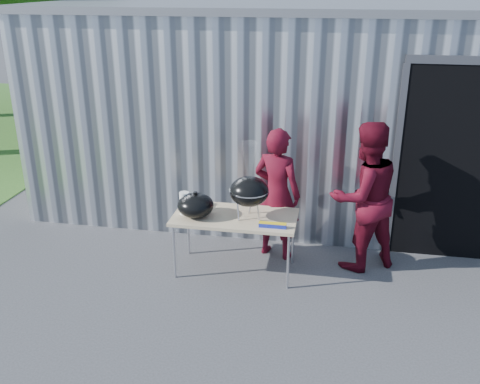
% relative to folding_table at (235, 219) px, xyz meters
% --- Properties ---
extents(ground, '(80.00, 80.00, 0.00)m').
position_rel_folding_table_xyz_m(ground, '(-0.15, -0.81, -0.71)').
color(ground, '#3A3A3D').
extents(building, '(8.20, 6.20, 3.10)m').
position_rel_folding_table_xyz_m(building, '(0.77, 3.77, 0.83)').
color(building, silver).
rests_on(building, ground).
extents(folding_table, '(1.50, 0.75, 0.75)m').
position_rel_folding_table_xyz_m(folding_table, '(0.00, 0.00, 0.00)').
color(folding_table, tan).
rests_on(folding_table, ground).
extents(kettle_grill, '(0.48, 0.48, 0.95)m').
position_rel_folding_table_xyz_m(kettle_grill, '(0.18, -0.04, 0.45)').
color(kettle_grill, black).
rests_on(kettle_grill, folding_table).
extents(grill_lid, '(0.44, 0.44, 0.32)m').
position_rel_folding_table_xyz_m(grill_lid, '(-0.46, -0.10, 0.18)').
color(grill_lid, black).
rests_on(grill_lid, folding_table).
extents(paper_towels, '(0.12, 0.12, 0.28)m').
position_rel_folding_table_xyz_m(paper_towels, '(-0.61, -0.05, 0.18)').
color(paper_towels, white).
rests_on(paper_towels, folding_table).
extents(white_tub, '(0.20, 0.15, 0.10)m').
position_rel_folding_table_xyz_m(white_tub, '(-0.55, 0.21, 0.09)').
color(white_tub, white).
rests_on(white_tub, folding_table).
extents(foil_box, '(0.32, 0.05, 0.06)m').
position_rel_folding_table_xyz_m(foil_box, '(0.49, -0.25, 0.07)').
color(foil_box, '#172397').
rests_on(foil_box, folding_table).
extents(person_cook, '(0.73, 0.59, 1.74)m').
position_rel_folding_table_xyz_m(person_cook, '(0.45, 0.51, 0.16)').
color(person_cook, '#4D0917').
rests_on(person_cook, ground).
extents(person_bystander, '(1.15, 1.08, 1.89)m').
position_rel_folding_table_xyz_m(person_bystander, '(1.53, 0.42, 0.23)').
color(person_bystander, '#4D0917').
rests_on(person_bystander, ground).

